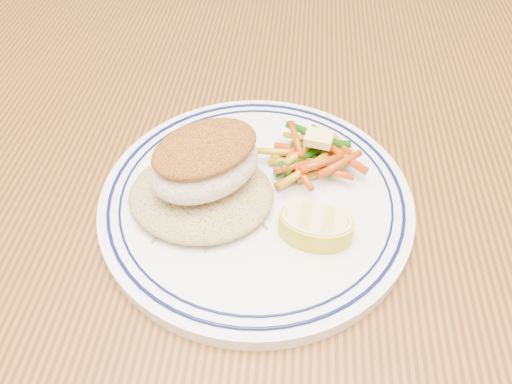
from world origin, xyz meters
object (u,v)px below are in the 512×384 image
object	(u,v)px
dining_table	(266,249)
fish_fillet	(205,161)
rice_pilaf	(201,192)
vegetable_pile	(309,156)
plate	(256,200)
lemon_wedge	(316,225)

from	to	relation	value
dining_table	fish_fillet	world-z (taller)	fish_fillet
dining_table	rice_pilaf	size ratio (longest dim) A/B	11.34
vegetable_pile	fish_fillet	bearing A→B (deg)	-152.13
plate	rice_pilaf	world-z (taller)	rice_pilaf
fish_fillet	dining_table	bearing A→B (deg)	26.25
lemon_wedge	dining_table	bearing A→B (deg)	126.00
rice_pilaf	vegetable_pile	distance (m)	0.11
rice_pilaf	lemon_wedge	size ratio (longest dim) A/B	1.91
dining_table	plate	xyz separation A→B (m)	(-0.01, -0.02, 0.11)
rice_pilaf	vegetable_pile	xyz separation A→B (m)	(0.10, 0.06, 0.00)
plate	lemon_wedge	distance (m)	0.07
fish_fillet	vegetable_pile	world-z (taller)	fish_fillet
dining_table	lemon_wedge	xyz separation A→B (m)	(0.05, -0.06, 0.13)
rice_pilaf	lemon_wedge	xyz separation A→B (m)	(0.10, -0.03, 0.00)
rice_pilaf	fish_fillet	bearing A→B (deg)	52.75
dining_table	rice_pilaf	world-z (taller)	rice_pilaf
plate	rice_pilaf	xyz separation A→B (m)	(-0.05, -0.01, 0.02)
plate	lemon_wedge	world-z (taller)	lemon_wedge
dining_table	rice_pilaf	distance (m)	0.14
plate	vegetable_pile	bearing A→B (deg)	42.65
dining_table	vegetable_pile	xyz separation A→B (m)	(0.04, 0.02, 0.13)
dining_table	lemon_wedge	world-z (taller)	lemon_wedge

